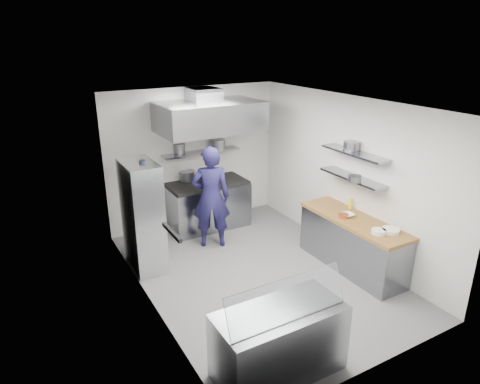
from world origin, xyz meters
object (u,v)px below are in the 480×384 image
gas_range (208,206)px  wire_rack (143,216)px  display_case (279,342)px  chef (211,197)px

gas_range → wire_rack: 1.94m
wire_rack → display_case: 3.24m
chef → wire_rack: 1.34m
chef → wire_rack: size_ratio=1.03×
chef → wire_rack: chef is taller
wire_rack → display_case: (0.57, -3.15, -0.50)m
wire_rack → gas_range: bearing=30.2°
display_case → wire_rack: bearing=100.2°
chef → display_case: bearing=101.7°
chef → display_case: 3.44m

